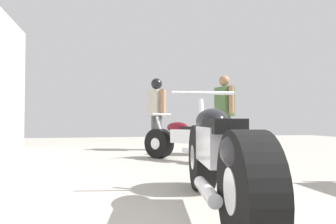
# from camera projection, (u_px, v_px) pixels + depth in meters

# --- Properties ---
(ground_plane) EXTENTS (17.26, 17.26, 0.00)m
(ground_plane) POSITION_uv_depth(u_px,v_px,m) (180.00, 170.00, 4.23)
(ground_plane) COLOR #9E998E
(motorcycle_maroon_cruiser) EXTENTS (0.68, 2.11, 0.99)m
(motorcycle_maroon_cruiser) POSITION_uv_depth(u_px,v_px,m) (219.00, 157.00, 2.26)
(motorcycle_maroon_cruiser) COLOR black
(motorcycle_maroon_cruiser) RESTS_ON ground_plane
(motorcycle_black_naked) EXTENTS (1.31, 1.49, 0.83)m
(motorcycle_black_naked) POSITION_uv_depth(u_px,v_px,m) (188.00, 141.00, 5.17)
(motorcycle_black_naked) COLOR black
(motorcycle_black_naked) RESTS_ON ground_plane
(mechanic_in_blue) EXTENTS (0.29, 0.66, 1.63)m
(mechanic_in_blue) POSITION_uv_depth(u_px,v_px,m) (224.00, 110.00, 6.16)
(mechanic_in_blue) COLOR #4C4C4C
(mechanic_in_blue) RESTS_ON ground_plane
(mechanic_with_helmet) EXTENTS (0.39, 0.66, 1.71)m
(mechanic_with_helmet) POSITION_uv_depth(u_px,v_px,m) (157.00, 107.00, 7.16)
(mechanic_with_helmet) COLOR #4C4C4C
(mechanic_with_helmet) RESTS_ON ground_plane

